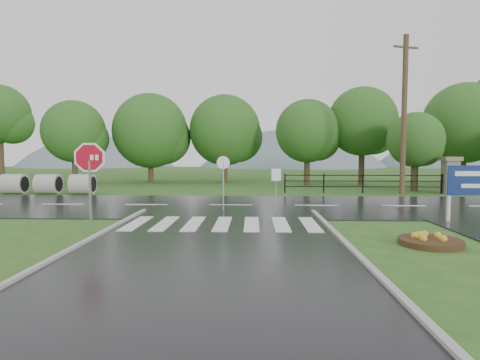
{
  "coord_description": "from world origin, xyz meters",
  "views": [
    {
      "loc": [
        1.05,
        -8.64,
        2.52
      ],
      "look_at": [
        0.57,
        6.0,
        1.5
      ],
      "focal_mm": 30.0,
      "sensor_mm": 36.0,
      "label": 1
    }
  ],
  "objects": [
    {
      "name": "crosswalk",
      "position": [
        0.0,
        5.0,
        0.06
      ],
      "size": [
        6.5,
        2.8,
        0.02
      ],
      "color": "silver",
      "rests_on": "ground"
    },
    {
      "name": "culvert_pipes",
      "position": [
        -13.4,
        15.0,
        0.6
      ],
      "size": [
        9.7,
        1.2,
        1.2
      ],
      "color": "#9E9B93",
      "rests_on": "ground"
    },
    {
      "name": "treeline",
      "position": [
        1.0,
        24.0,
        0.0
      ],
      "size": [
        83.2,
        5.2,
        10.0
      ],
      "color": "#25581B",
      "rests_on": "ground"
    },
    {
      "name": "ground",
      "position": [
        0.0,
        0.0,
        0.0
      ],
      "size": [
        120.0,
        120.0,
        0.0
      ],
      "primitive_type": "plane",
      "color": "#2E5B1E",
      "rests_on": "ground"
    },
    {
      "name": "reg_sign_round",
      "position": [
        -0.22,
        8.3,
        1.48
      ],
      "size": [
        0.54,
        0.1,
        2.35
      ],
      "color": "#939399",
      "rests_on": "ground"
    },
    {
      "name": "estate_billboard",
      "position": [
        9.15,
        5.89,
        1.41
      ],
      "size": [
        2.34,
        0.16,
        2.05
      ],
      "color": "silver",
      "rests_on": "ground"
    },
    {
      "name": "main_road",
      "position": [
        0.0,
        10.0,
        0.0
      ],
      "size": [
        90.0,
        8.0,
        0.04
      ],
      "primitive_type": "cube",
      "color": "black",
      "rests_on": "ground"
    },
    {
      "name": "utility_pole_east",
      "position": [
        9.94,
        15.5,
        4.76
      ],
      "size": [
        1.62,
        0.61,
        9.36
      ],
      "color": "#473523",
      "rests_on": "ground"
    },
    {
      "name": "stop_sign",
      "position": [
        -4.34,
        4.37,
        2.08
      ],
      "size": [
        1.3,
        0.36,
        3.02
      ],
      "color": "#939399",
      "rests_on": "ground"
    },
    {
      "name": "entrance_tree_left",
      "position": [
        11.45,
        17.5,
        3.3
      ],
      "size": [
        3.53,
        3.53,
        5.08
      ],
      "color": "#3D2B1C",
      "rests_on": "ground"
    },
    {
      "name": "fence_west",
      "position": [
        7.75,
        16.0,
        0.72
      ],
      "size": [
        9.58,
        0.08,
        1.2
      ],
      "color": "black",
      "rests_on": "ground"
    },
    {
      "name": "flower_bed",
      "position": [
        5.87,
        2.25,
        0.12
      ],
      "size": [
        1.67,
        1.67,
        0.33
      ],
      "color": "#332111",
      "rests_on": "ground"
    },
    {
      "name": "reg_sign_small",
      "position": [
        2.0,
        7.89,
        1.33
      ],
      "size": [
        0.4,
        0.13,
        1.84
      ],
      "color": "#939399",
      "rests_on": "ground"
    },
    {
      "name": "hills",
      "position": [
        3.49,
        65.0,
        -15.54
      ],
      "size": [
        102.0,
        48.0,
        48.0
      ],
      "color": "slate",
      "rests_on": "ground"
    },
    {
      "name": "pillar_west",
      "position": [
        13.0,
        16.0,
        1.18
      ],
      "size": [
        1.0,
        1.0,
        2.24
      ],
      "color": "gray",
      "rests_on": "ground"
    }
  ]
}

